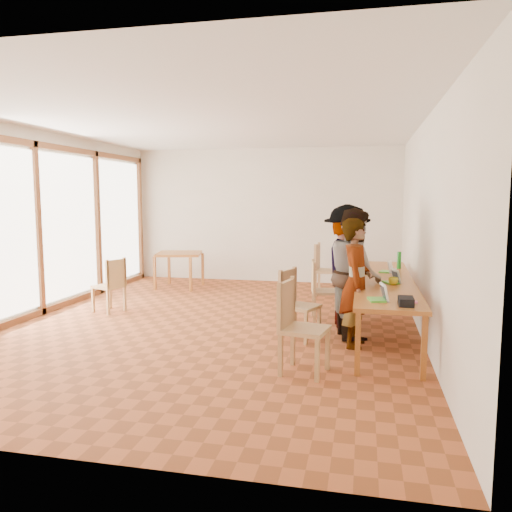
{
  "coord_description": "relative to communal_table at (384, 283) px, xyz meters",
  "views": [
    {
      "loc": [
        2.19,
        -7.1,
        1.92
      ],
      "look_at": [
        0.73,
        -0.36,
        1.1
      ],
      "focal_mm": 35.0,
      "sensor_mm": 36.0,
      "label": 1
    }
  ],
  "objects": [
    {
      "name": "wall_right",
      "position": [
        0.5,
        -0.15,
        0.8
      ],
      "size": [
        0.1,
        8.0,
        3.0
      ],
      "primitive_type": "cube",
      "color": "#F0E2CF",
      "rests_on": "ground"
    },
    {
      "name": "laptop_near",
      "position": [
        -0.1,
        -1.54,
        0.1
      ],
      "size": [
        0.25,
        0.27,
        0.2
      ],
      "rotation": [
        0.0,
        0.0,
        0.2
      ],
      "color": "green",
      "rests_on": "communal_table"
    },
    {
      "name": "chair_far",
      "position": [
        -0.96,
        0.51,
        -0.14
      ],
      "size": [
        0.49,
        0.49,
        0.49
      ],
      "rotation": [
        0.0,
        0.0,
        0.17
      ],
      "color": "tan",
      "rests_on": "ground"
    },
    {
      "name": "communal_table",
      "position": [
        0.0,
        0.0,
        0.0
      ],
      "size": [
        0.8,
        4.0,
        0.75
      ],
      "color": "#AA6225",
      "rests_on": "ground"
    },
    {
      "name": "chair_mid",
      "position": [
        -1.21,
        -0.66,
        -0.12
      ],
      "size": [
        0.57,
        0.57,
        0.5
      ],
      "rotation": [
        0.0,
        0.0,
        -0.37
      ],
      "color": "tan",
      "rests_on": "ground"
    },
    {
      "name": "pink_phone",
      "position": [
        0.27,
        -1.56,
        0.05
      ],
      "size": [
        0.05,
        0.1,
        0.01
      ],
      "primitive_type": "cube",
      "color": "#D94B7E",
      "rests_on": "communal_table"
    },
    {
      "name": "person_mid",
      "position": [
        -0.42,
        -0.37,
        0.18
      ],
      "size": [
        0.86,
        1.0,
        1.77
      ],
      "primitive_type": "imported",
      "rotation": [
        0.0,
        0.0,
        1.82
      ],
      "color": "gray",
      "rests_on": "ground"
    },
    {
      "name": "wall_front",
      "position": [
        -2.5,
        -4.15,
        0.8
      ],
      "size": [
        6.0,
        0.1,
        3.0
      ],
      "primitive_type": "cube",
      "color": "#F0E2CF",
      "rests_on": "ground"
    },
    {
      "name": "person_far",
      "position": [
        -0.54,
        0.14,
        0.2
      ],
      "size": [
        0.87,
        1.27,
        1.81
      ],
      "primitive_type": "imported",
      "rotation": [
        0.0,
        0.0,
        1.75
      ],
      "color": "gray",
      "rests_on": "ground"
    },
    {
      "name": "laptop_mid",
      "position": [
        0.1,
        -0.3,
        0.1
      ],
      "size": [
        0.26,
        0.27,
        0.18
      ],
      "rotation": [
        0.0,
        0.0,
        0.42
      ],
      "color": "green",
      "rests_on": "communal_table"
    },
    {
      "name": "clear_glass",
      "position": [
        0.16,
        0.54,
        0.09
      ],
      "size": [
        0.07,
        0.07,
        0.09
      ],
      "primitive_type": "cylinder",
      "color": "silver",
      "rests_on": "communal_table"
    },
    {
      "name": "chair_spare",
      "position": [
        -4.37,
        0.23,
        -0.15
      ],
      "size": [
        0.54,
        0.54,
        0.48
      ],
      "rotation": [
        0.0,
        0.0,
        2.79
      ],
      "color": "tan",
      "rests_on": "ground"
    },
    {
      "name": "yellow_mug",
      "position": [
        0.1,
        -0.44,
        0.1
      ],
      "size": [
        0.17,
        0.17,
        0.1
      ],
      "primitive_type": "imported",
      "rotation": [
        0.0,
        0.0,
        -0.41
      ],
      "color": "gold",
      "rests_on": "communal_table"
    },
    {
      "name": "side_table",
      "position": [
        -4.11,
        2.62,
        -0.03
      ],
      "size": [
        0.9,
        0.9,
        0.75
      ],
      "rotation": [
        0.0,
        0.0,
        0.23
      ],
      "color": "#AA6225",
      "rests_on": "ground"
    },
    {
      "name": "chair_empty",
      "position": [
        -1.08,
        2.43,
        -0.08
      ],
      "size": [
        0.51,
        0.51,
        0.54
      ],
      "rotation": [
        0.0,
        0.0,
        -0.08
      ],
      "color": "tan",
      "rests_on": "ground"
    },
    {
      "name": "laptop_far",
      "position": [
        0.07,
        0.67,
        0.1
      ],
      "size": [
        0.24,
        0.25,
        0.18
      ],
      "rotation": [
        0.0,
        0.0,
        -0.27
      ],
      "color": "green",
      "rests_on": "communal_table"
    },
    {
      "name": "black_pouch",
      "position": [
        0.16,
        -1.73,
        0.09
      ],
      "size": [
        0.16,
        0.26,
        0.09
      ],
      "primitive_type": "cube",
      "color": "black",
      "rests_on": "communal_table"
    },
    {
      "name": "wall_back",
      "position": [
        -2.5,
        3.85,
        0.8
      ],
      "size": [
        6.0,
        0.1,
        3.0
      ],
      "primitive_type": "cube",
      "color": "#F0E2CF",
      "rests_on": "ground"
    },
    {
      "name": "window_wall",
      "position": [
        -5.46,
        -0.15,
        0.8
      ],
      "size": [
        0.1,
        8.0,
        3.0
      ],
      "primitive_type": "cube",
      "color": "white",
      "rests_on": "ground"
    },
    {
      "name": "green_bottle",
      "position": [
        0.27,
        1.13,
        0.19
      ],
      "size": [
        0.07,
        0.07,
        0.28
      ],
      "primitive_type": "cylinder",
      "color": "#1B7C1D",
      "rests_on": "communal_table"
    },
    {
      "name": "chair_near",
      "position": [
        -1.01,
        -1.96,
        -0.08
      ],
      "size": [
        0.56,
        0.56,
        0.54
      ],
      "rotation": [
        0.0,
        0.0,
        -0.19
      ],
      "color": "tan",
      "rests_on": "ground"
    },
    {
      "name": "ceiling",
      "position": [
        -2.5,
        -0.15,
        2.32
      ],
      "size": [
        6.0,
        8.0,
        0.04
      ],
      "primitive_type": "cube",
      "color": "white",
      "rests_on": "wall_back"
    },
    {
      "name": "condiment_cup",
      "position": [
        -0.27,
        0.55,
        0.08
      ],
      "size": [
        0.08,
        0.08,
        0.06
      ],
      "primitive_type": "cylinder",
      "color": "white",
      "rests_on": "communal_table"
    },
    {
      "name": "ground",
      "position": [
        -2.5,
        -0.15,
        -0.7
      ],
      "size": [
        8.0,
        8.0,
        0.0
      ],
      "primitive_type": "plane",
      "color": "#A65028",
      "rests_on": "ground"
    },
    {
      "name": "person_near",
      "position": [
        -0.39,
        -0.83,
        0.12
      ],
      "size": [
        0.43,
        0.63,
        1.65
      ],
      "primitive_type": "imported",
      "rotation": [
        0.0,
        0.0,
        1.51
      ],
      "color": "gray",
      "rests_on": "ground"
    }
  ]
}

